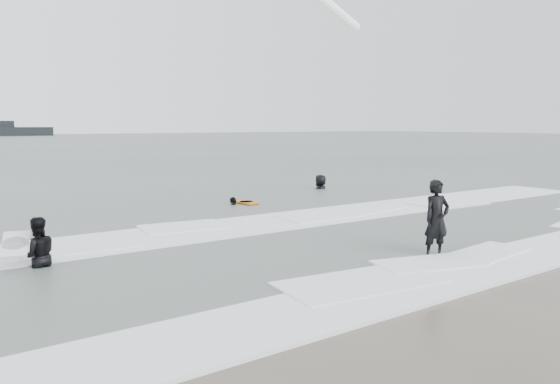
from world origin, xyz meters
TOP-DOWN VIEW (x-y plane):
  - ground at (0.00, 0.00)m, footprint 320.00×320.00m
  - surfer_centre at (1.13, 0.59)m, footprint 0.71×0.54m
  - surfer_wading at (-6.31, 4.68)m, footprint 0.79×0.61m
  - surfer_right_near at (1.31, 9.78)m, footprint 0.94×0.59m
  - surfer_right_far at (7.02, 11.78)m, footprint 1.01×1.07m
  - surf_foam at (0.00, 3.70)m, footprint 30.03×9.06m
  - bodyboards at (-1.20, 5.16)m, footprint 9.21×9.52m

SIDE VIEW (x-z plane):
  - ground at x=0.00m, z-range 0.00..0.00m
  - surfer_centre at x=1.13m, z-range -0.88..0.88m
  - surfer_wading at x=-6.31m, z-range -0.81..0.81m
  - surfer_right_near at x=1.31m, z-range -0.75..0.75m
  - surfer_right_far at x=7.02m, z-range -0.92..0.92m
  - surf_foam at x=0.00m, z-range 0.00..0.08m
  - bodyboards at x=-1.20m, z-range -0.13..1.12m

